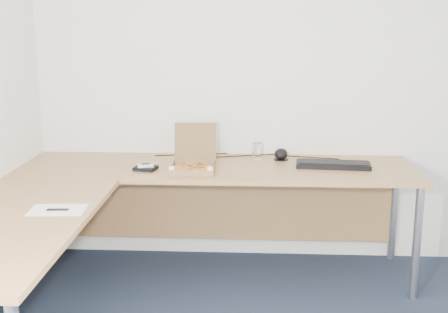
# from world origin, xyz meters

# --- Properties ---
(room_shell) EXTENTS (3.50, 3.50, 2.50)m
(room_shell) POSITION_xyz_m (0.00, 0.00, 1.25)
(room_shell) COLOR white
(room_shell) RESTS_ON ground
(desk) EXTENTS (2.50, 2.20, 0.73)m
(desk) POSITION_xyz_m (-0.82, 0.97, 0.70)
(desk) COLOR #AF7D48
(desk) RESTS_ON ground
(pizza_box) EXTENTS (0.26, 0.31, 0.27)m
(pizza_box) POSITION_xyz_m (-0.64, 1.29, 0.76)
(pizza_box) COLOR olive
(pizza_box) RESTS_ON desk
(drinking_glass) EXTENTS (0.06, 0.06, 0.11)m
(drinking_glass) POSITION_xyz_m (-0.25, 1.59, 0.78)
(drinking_glass) COLOR white
(drinking_glass) RESTS_ON desk
(keyboard) EXTENTS (0.47, 0.20, 0.03)m
(keyboard) POSITION_xyz_m (0.23, 1.41, 0.74)
(keyboard) COLOR black
(keyboard) RESTS_ON desk
(wallet) EXTENTS (0.15, 0.13, 0.02)m
(wallet) POSITION_xyz_m (-0.94, 1.28, 0.74)
(wallet) COLOR black
(wallet) RESTS_ON desk
(phone) EXTENTS (0.11, 0.07, 0.02)m
(phone) POSITION_xyz_m (-0.93, 1.27, 0.76)
(phone) COLOR #B2B5BA
(phone) RESTS_ON wallet
(paper_sheet) EXTENTS (0.28, 0.21, 0.00)m
(paper_sheet) POSITION_xyz_m (-1.22, 0.48, 0.73)
(paper_sheet) COLOR white
(paper_sheet) RESTS_ON desk
(dome_speaker) EXTENTS (0.10, 0.10, 0.08)m
(dome_speaker) POSITION_xyz_m (-0.09, 1.59, 0.77)
(dome_speaker) COLOR black
(dome_speaker) RESTS_ON desk
(cable_bundle) EXTENTS (0.60, 0.12, 0.01)m
(cable_bundle) POSITION_xyz_m (-0.35, 1.68, 0.73)
(cable_bundle) COLOR black
(cable_bundle) RESTS_ON desk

